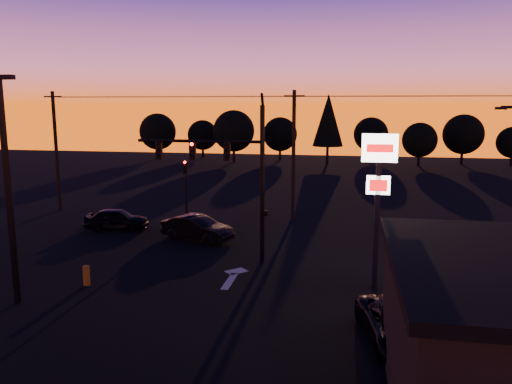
% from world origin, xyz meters
% --- Properties ---
extents(ground, '(120.00, 120.00, 0.00)m').
position_xyz_m(ground, '(0.00, 0.00, 0.00)').
color(ground, black).
rests_on(ground, ground).
extents(lane_arrow, '(1.20, 3.10, 0.01)m').
position_xyz_m(lane_arrow, '(0.50, 1.67, 0.01)').
color(lane_arrow, beige).
rests_on(lane_arrow, ground).
extents(traffic_signal_mast, '(6.79, 0.52, 8.58)m').
position_xyz_m(traffic_signal_mast, '(-0.10, 3.99, 4.94)').
color(traffic_signal_mast, black).
rests_on(traffic_signal_mast, ground).
extents(secondary_signal, '(0.30, 0.31, 4.35)m').
position_xyz_m(secondary_signal, '(-5.00, 11.49, 2.86)').
color(secondary_signal, black).
rests_on(secondary_signal, ground).
extents(parking_lot_light, '(1.25, 0.30, 9.14)m').
position_xyz_m(parking_lot_light, '(-7.50, -3.00, 5.27)').
color(parking_lot_light, black).
rests_on(parking_lot_light, ground).
extents(pylon_sign, '(1.50, 0.28, 6.80)m').
position_xyz_m(pylon_sign, '(7.00, 1.50, 4.91)').
color(pylon_sign, black).
rests_on(pylon_sign, ground).
extents(utility_pole_0, '(1.40, 0.26, 9.00)m').
position_xyz_m(utility_pole_0, '(-16.00, 14.00, 4.59)').
color(utility_pole_0, black).
rests_on(utility_pole_0, ground).
extents(utility_pole_1, '(1.40, 0.26, 9.00)m').
position_xyz_m(utility_pole_1, '(2.00, 14.00, 4.59)').
color(utility_pole_1, black).
rests_on(utility_pole_1, ground).
extents(power_wires, '(36.00, 1.22, 0.07)m').
position_xyz_m(power_wires, '(2.00, 14.00, 8.57)').
color(power_wires, black).
rests_on(power_wires, ground).
extents(bollard, '(0.30, 0.30, 0.90)m').
position_xyz_m(bollard, '(-5.72, -0.65, 0.45)').
color(bollard, '#AD6813').
rests_on(bollard, ground).
extents(tree_0, '(5.36, 5.36, 6.74)m').
position_xyz_m(tree_0, '(-22.00, 50.00, 4.06)').
color(tree_0, black).
rests_on(tree_0, ground).
extents(tree_1, '(4.54, 4.54, 5.71)m').
position_xyz_m(tree_1, '(-16.00, 53.00, 3.43)').
color(tree_1, black).
rests_on(tree_1, ground).
extents(tree_2, '(5.77, 5.78, 7.26)m').
position_xyz_m(tree_2, '(-10.00, 48.00, 4.37)').
color(tree_2, black).
rests_on(tree_2, ground).
extents(tree_3, '(4.95, 4.95, 6.22)m').
position_xyz_m(tree_3, '(-4.00, 52.00, 3.75)').
color(tree_3, black).
rests_on(tree_3, ground).
extents(tree_4, '(4.18, 4.18, 9.50)m').
position_xyz_m(tree_4, '(3.00, 49.00, 5.93)').
color(tree_4, black).
rests_on(tree_4, ground).
extents(tree_5, '(4.95, 4.95, 6.22)m').
position_xyz_m(tree_5, '(9.00, 54.00, 3.75)').
color(tree_5, black).
rests_on(tree_5, ground).
extents(tree_6, '(4.54, 4.54, 5.71)m').
position_xyz_m(tree_6, '(15.00, 48.00, 3.43)').
color(tree_6, black).
rests_on(tree_6, ground).
extents(tree_7, '(5.36, 5.36, 6.74)m').
position_xyz_m(tree_7, '(21.00, 51.00, 4.06)').
color(tree_7, black).
rests_on(tree_7, ground).
extents(car_left, '(4.28, 2.26, 1.39)m').
position_xyz_m(car_left, '(-8.96, 9.13, 0.69)').
color(car_left, black).
rests_on(car_left, ground).
extents(car_mid, '(4.73, 3.00, 1.47)m').
position_xyz_m(car_mid, '(-3.06, 7.59, 0.74)').
color(car_mid, black).
rests_on(car_mid, ground).
extents(suv_parked, '(2.96, 4.88, 1.27)m').
position_xyz_m(suv_parked, '(7.50, -3.80, 0.63)').
color(suv_parked, black).
rests_on(suv_parked, ground).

